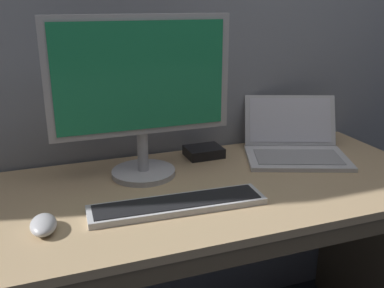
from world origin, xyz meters
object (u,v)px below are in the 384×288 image
Objects in this scene: external_monitor at (141,90)px; wired_keyboard at (178,205)px; computer_mouse at (43,225)px; laptop_silver at (295,145)px; external_drive_box at (204,152)px.

wired_keyboard is (0.03, -0.25, -0.27)m from external_monitor.
laptop_silver is at bearing 19.86° from computer_mouse.
external_monitor is at bearing 42.17° from computer_mouse.
external_monitor reaches higher than laptop_silver.
wired_keyboard is 0.35m from computer_mouse.
wired_keyboard is at bearing 4.67° from computer_mouse.
computer_mouse is (-0.89, -0.26, -0.02)m from laptop_silver.
laptop_silver is at bearing 0.55° from external_monitor.
external_monitor is at bearing 97.29° from wired_keyboard.
laptop_silver is 3.39× the size of external_drive_box.
laptop_silver is 0.78× the size of external_monitor.
wired_keyboard is (-0.54, -0.26, -0.03)m from laptop_silver.
computer_mouse is (-0.35, -0.01, 0.01)m from wired_keyboard.
external_drive_box is (0.25, 0.11, -0.27)m from external_monitor.
computer_mouse is at bearing -141.20° from external_monitor.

